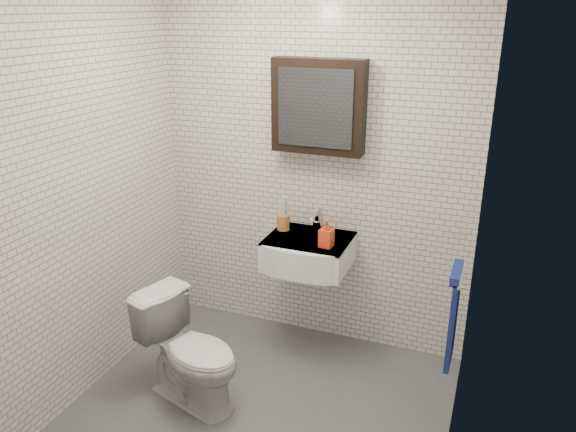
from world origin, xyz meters
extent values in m
cube|color=#47494E|center=(0.00, 0.00, 0.01)|extent=(2.20, 2.00, 0.01)
cube|color=silver|center=(0.00, 1.00, 1.25)|extent=(2.20, 0.02, 2.50)
cube|color=silver|center=(0.00, -1.00, 1.25)|extent=(2.20, 0.02, 2.50)
cube|color=silver|center=(-1.10, 0.00, 1.25)|extent=(0.02, 2.00, 2.50)
cube|color=silver|center=(1.10, 0.00, 1.25)|extent=(0.02, 2.00, 2.50)
cube|color=white|center=(0.05, 0.78, 0.75)|extent=(0.55, 0.45, 0.20)
cylinder|color=silver|center=(0.05, 0.80, 0.84)|extent=(0.31, 0.31, 0.02)
cylinder|color=silver|center=(0.05, 0.80, 0.85)|extent=(0.04, 0.04, 0.01)
cube|color=white|center=(0.05, 0.78, 0.84)|extent=(0.55, 0.45, 0.01)
cylinder|color=silver|center=(0.05, 0.94, 0.88)|extent=(0.06, 0.06, 0.06)
cylinder|color=silver|center=(0.05, 0.94, 0.94)|extent=(0.03, 0.03, 0.08)
cylinder|color=silver|center=(0.05, 0.88, 0.97)|extent=(0.02, 0.12, 0.02)
cube|color=silver|center=(0.05, 0.97, 0.99)|extent=(0.02, 0.09, 0.01)
cube|color=black|center=(0.05, 0.93, 1.70)|extent=(0.60, 0.14, 0.60)
cube|color=#3F444C|center=(0.05, 0.85, 1.70)|extent=(0.49, 0.01, 0.49)
cylinder|color=silver|center=(1.06, 0.35, 0.95)|extent=(0.02, 0.30, 0.02)
cylinder|color=silver|center=(1.08, 0.48, 0.95)|extent=(0.04, 0.02, 0.02)
cylinder|color=silver|center=(1.08, 0.22, 0.95)|extent=(0.04, 0.02, 0.02)
cube|color=navy|center=(1.05, 0.35, 0.68)|extent=(0.03, 0.26, 0.54)
cube|color=navy|center=(1.04, 0.35, 0.96)|extent=(0.05, 0.26, 0.05)
cylinder|color=#AF682B|center=(-0.17, 0.85, 0.90)|extent=(0.10, 0.10, 0.11)
cylinder|color=white|center=(-0.18, 0.84, 0.98)|extent=(0.02, 0.03, 0.21)
cylinder|color=#4197D0|center=(-0.15, 0.84, 0.96)|extent=(0.02, 0.02, 0.19)
cylinder|color=white|center=(-0.17, 0.87, 0.98)|extent=(0.02, 0.04, 0.22)
cylinder|color=#4197D0|center=(-0.15, 0.86, 0.97)|extent=(0.03, 0.04, 0.19)
imported|color=orange|center=(0.20, 0.68, 0.94)|extent=(0.09, 0.09, 0.18)
imported|color=silver|center=(-0.42, -0.02, 0.34)|extent=(0.76, 0.57, 0.69)
camera|label=1|loc=(1.17, -2.49, 2.31)|focal=35.00mm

